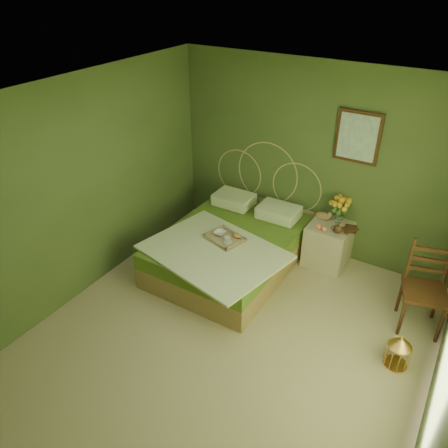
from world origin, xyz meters
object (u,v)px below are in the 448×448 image
Objects in this scene: nightstand at (329,240)px; birdcage at (398,352)px; chair at (428,282)px; bed at (232,244)px.

nightstand reaches higher than birdcage.
chair is (1.30, -0.56, 0.21)m from nightstand.
bed is 6.36× the size of birdcage.
birdcage is (2.33, -0.62, -0.14)m from bed.
birdcage is at bearing -14.88° from bed.
nightstand is 1.43m from chair.
chair is at bearing 85.58° from birdcage.
bed reaches higher than chair.
bed is at bearing 165.12° from birdcage.
bed is at bearing 168.93° from chair.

